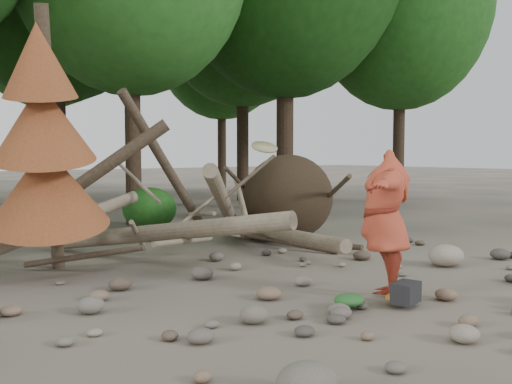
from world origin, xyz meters
TOP-DOWN VIEW (x-y plane):
  - ground at (0.00, 0.00)m, footprint 120.00×120.00m
  - deadfall_pile at (2.02, 4.24)m, footprint 8.55×5.24m
  - dead_conifer at (-3.12, 3.37)m, footprint 2.06×2.16m
  - bush_mid at (0.80, 7.80)m, footprint 1.40×1.40m
  - bush_right at (5.00, 7.00)m, footprint 2.00×2.00m
  - frisbee_thrower at (0.31, -0.54)m, footprint 3.54×1.85m
  - backpack at (0.19, -1.01)m, footprint 0.47×0.38m
  - cloth_green at (-0.50, -0.65)m, footprint 0.43×0.36m
  - cloth_orange at (0.15, -0.90)m, footprint 0.35×0.29m
  - boulder_front_left at (-2.73, -2.35)m, footprint 0.53×0.48m
  - boulder_mid_right at (2.93, 0.31)m, footprint 0.65×0.59m

SIDE VIEW (x-z plane):
  - ground at x=0.00m, z-range 0.00..0.00m
  - cloth_orange at x=0.15m, z-range 0.00..0.13m
  - cloth_green at x=-0.50m, z-range 0.00..0.16m
  - backpack at x=0.19m, z-range 0.00..0.27m
  - boulder_front_left at x=-2.73m, z-range 0.00..0.32m
  - boulder_mid_right at x=2.93m, z-range 0.00..0.39m
  - bush_mid at x=0.80m, z-range 0.00..1.12m
  - bush_right at x=5.00m, z-range 0.00..1.60m
  - deadfall_pile at x=2.02m, z-range -0.70..2.60m
  - frisbee_thrower at x=0.31m, z-range 0.03..2.12m
  - dead_conifer at x=-3.12m, z-range -0.06..4.29m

